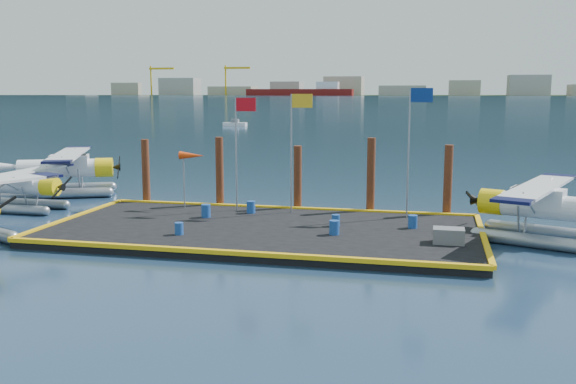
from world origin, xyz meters
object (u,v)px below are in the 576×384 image
at_px(seaplane_c, 63,171).
at_px(seaplane_d, 547,211).
at_px(flagpole_blue, 413,133).
at_px(drum_5, 251,207).
at_px(crate, 449,236).
at_px(piling_0, 146,174).
at_px(windsock, 192,157).
at_px(piling_4, 448,183).
at_px(flagpole_red, 240,136).
at_px(piling_3, 371,178).
at_px(drum_2, 336,220).
at_px(drum_1, 334,228).
at_px(drum_0, 206,211).
at_px(seaplane_b, 18,188).
at_px(drum_3, 179,229).
at_px(drum_4, 413,222).
at_px(flagpole_yellow, 295,135).
at_px(piling_1, 220,174).

height_order(seaplane_c, seaplane_d, seaplane_c).
bearing_deg(flagpole_blue, drum_5, -175.82).
height_order(crate, piling_0, piling_0).
distance_m(windsock, piling_4, 13.68).
distance_m(flagpole_red, windsock, 2.97).
relative_size(piling_0, piling_3, 0.93).
bearing_deg(windsock, piling_3, 9.53).
xyz_separation_m(drum_5, piling_4, (10.04, 2.20, 1.28)).
bearing_deg(drum_2, drum_1, -83.31).
xyz_separation_m(drum_0, flagpole_blue, (10.14, 2.22, 3.95)).
bearing_deg(piling_0, drum_0, -37.10).
bearing_deg(flagpole_red, piling_3, 13.25).
bearing_deg(piling_4, drum_0, -162.25).
bearing_deg(windsock, seaplane_b, -175.31).
relative_size(flagpole_red, piling_3, 1.40).
xyz_separation_m(seaplane_c, windsock, (10.67, -4.49, 1.62)).
bearing_deg(drum_3, flagpole_red, 81.37).
bearing_deg(drum_4, piling_4, 68.51).
bearing_deg(piling_4, drum_5, -167.63).
bearing_deg(seaplane_c, drum_0, 37.78).
height_order(drum_1, drum_2, drum_1).
xyz_separation_m(flagpole_blue, windsock, (-11.72, 0.00, -1.46)).
relative_size(seaplane_d, windsock, 3.05).
height_order(drum_5, piling_3, piling_3).
distance_m(flagpole_red, piling_3, 7.33).
bearing_deg(drum_1, seaplane_b, 168.42).
relative_size(drum_5, crate, 0.49).
bearing_deg(drum_0, piling_3, 25.71).
height_order(seaplane_b, drum_2, seaplane_b).
height_order(drum_2, piling_4, piling_4).
bearing_deg(drum_4, crate, -59.96).
bearing_deg(drum_0, drum_5, 40.39).
distance_m(drum_1, drum_3, 6.94).
bearing_deg(flagpole_yellow, seaplane_d, -12.25).
bearing_deg(crate, drum_5, 155.16).
height_order(drum_0, piling_3, piling_3).
bearing_deg(seaplane_c, flagpole_red, 47.97).
distance_m(seaplane_b, drum_2, 18.68).
distance_m(drum_3, flagpole_yellow, 8.31).
relative_size(drum_4, piling_0, 0.15).
xyz_separation_m(flagpole_blue, piling_1, (-10.70, 1.60, -2.59)).
bearing_deg(drum_1, flagpole_blue, 55.90).
height_order(drum_4, piling_3, piling_3).
xyz_separation_m(drum_5, piling_0, (-6.96, 2.20, 1.28)).
xyz_separation_m(drum_3, flagpole_yellow, (3.94, 6.23, 3.84)).
bearing_deg(seaplane_b, piling_4, 96.90).
distance_m(drum_0, drum_3, 4.02).
distance_m(seaplane_d, windsock, 18.01).
bearing_deg(drum_5, piling_0, 162.45).
distance_m(seaplane_c, flagpole_blue, 23.05).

